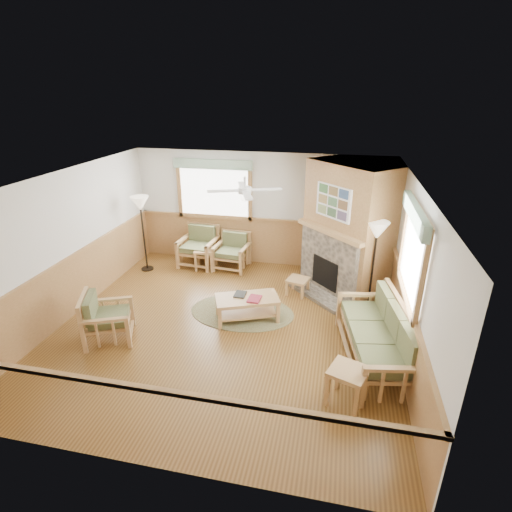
% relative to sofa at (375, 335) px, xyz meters
% --- Properties ---
extents(floor, '(6.00, 6.00, 0.01)m').
position_rel_sofa_xyz_m(floor, '(-2.55, 0.46, -0.49)').
color(floor, brown).
rests_on(floor, ground).
extents(ceiling, '(6.00, 6.00, 0.01)m').
position_rel_sofa_xyz_m(ceiling, '(-2.55, 0.46, 2.22)').
color(ceiling, white).
rests_on(ceiling, floor).
extents(wall_back, '(6.00, 0.02, 2.70)m').
position_rel_sofa_xyz_m(wall_back, '(-2.55, 3.46, 0.87)').
color(wall_back, silver).
rests_on(wall_back, floor).
extents(wall_front, '(6.00, 0.02, 2.70)m').
position_rel_sofa_xyz_m(wall_front, '(-2.55, -2.54, 0.87)').
color(wall_front, silver).
rests_on(wall_front, floor).
extents(wall_left, '(0.02, 6.00, 2.70)m').
position_rel_sofa_xyz_m(wall_left, '(-5.55, 0.46, 0.87)').
color(wall_left, silver).
rests_on(wall_left, floor).
extents(wall_right, '(0.02, 6.00, 2.70)m').
position_rel_sofa_xyz_m(wall_right, '(0.45, 0.46, 0.87)').
color(wall_right, silver).
rests_on(wall_right, floor).
extents(wainscot, '(6.00, 6.00, 1.10)m').
position_rel_sofa_xyz_m(wainscot, '(-2.55, 0.46, 0.07)').
color(wainscot, '#9C6F40').
rests_on(wainscot, floor).
extents(fireplace, '(3.11, 3.11, 2.70)m').
position_rel_sofa_xyz_m(fireplace, '(-0.50, 2.51, 0.87)').
color(fireplace, '#9C6F40').
rests_on(fireplace, floor).
extents(window_back, '(1.90, 0.16, 1.50)m').
position_rel_sofa_xyz_m(window_back, '(-3.65, 3.42, 2.05)').
color(window_back, white).
rests_on(window_back, wall_back).
extents(window_right, '(0.16, 1.90, 1.50)m').
position_rel_sofa_xyz_m(window_right, '(0.41, 0.26, 2.05)').
color(window_right, white).
rests_on(window_right, wall_right).
extents(ceiling_fan, '(1.59, 1.59, 0.36)m').
position_rel_sofa_xyz_m(ceiling_fan, '(-2.25, 0.76, 2.18)').
color(ceiling_fan, white).
rests_on(ceiling_fan, ceiling).
extents(sofa, '(2.22, 1.22, 0.97)m').
position_rel_sofa_xyz_m(sofa, '(0.00, 0.00, 0.00)').
color(sofa, tan).
rests_on(sofa, floor).
extents(armchair_back_left, '(0.90, 0.90, 0.94)m').
position_rel_sofa_xyz_m(armchair_back_left, '(-3.98, 3.01, -0.01)').
color(armchair_back_left, tan).
rests_on(armchair_back_left, floor).
extents(armchair_back_right, '(0.82, 0.82, 0.84)m').
position_rel_sofa_xyz_m(armchair_back_right, '(-3.13, 2.97, -0.06)').
color(armchair_back_right, tan).
rests_on(armchair_back_right, floor).
extents(armchair_left, '(1.01, 1.01, 0.86)m').
position_rel_sofa_xyz_m(armchair_left, '(-4.42, -0.32, -0.05)').
color(armchair_left, tan).
rests_on(armchair_left, floor).
extents(coffee_table, '(1.29, 0.97, 0.46)m').
position_rel_sofa_xyz_m(coffee_table, '(-2.24, 0.79, -0.25)').
color(coffee_table, tan).
rests_on(coffee_table, floor).
extents(end_table_chairs, '(0.51, 0.49, 0.50)m').
position_rel_sofa_xyz_m(end_table_chairs, '(-3.74, 2.78, -0.23)').
color(end_table_chairs, tan).
rests_on(end_table_chairs, floor).
extents(end_table_sofa, '(0.63, 0.61, 0.55)m').
position_rel_sofa_xyz_m(end_table_sofa, '(-0.41, -1.02, -0.21)').
color(end_table_sofa, tan).
rests_on(end_table_sofa, floor).
extents(footstool, '(0.51, 0.51, 0.36)m').
position_rel_sofa_xyz_m(footstool, '(-1.43, 1.97, -0.30)').
color(footstool, tan).
rests_on(footstool, floor).
extents(braided_rug, '(2.17, 2.17, 0.01)m').
position_rel_sofa_xyz_m(braided_rug, '(-2.40, 1.01, -0.48)').
color(braided_rug, brown).
rests_on(braided_rug, floor).
extents(floor_lamp_left, '(0.46, 0.46, 1.80)m').
position_rel_sofa_xyz_m(floor_lamp_left, '(-5.10, 2.46, 0.42)').
color(floor_lamp_left, black).
rests_on(floor_lamp_left, floor).
extents(floor_lamp_right, '(0.55, 0.55, 1.81)m').
position_rel_sofa_xyz_m(floor_lamp_right, '(0.00, 1.65, 0.42)').
color(floor_lamp_right, black).
rests_on(floor_lamp_right, floor).
extents(book_red, '(0.23, 0.31, 0.03)m').
position_rel_sofa_xyz_m(book_red, '(-2.09, 0.74, 0.01)').
color(book_red, maroon).
rests_on(book_red, coffee_table).
extents(book_dark, '(0.20, 0.27, 0.03)m').
position_rel_sofa_xyz_m(book_dark, '(-2.39, 0.86, 0.00)').
color(book_dark, black).
rests_on(book_dark, coffee_table).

